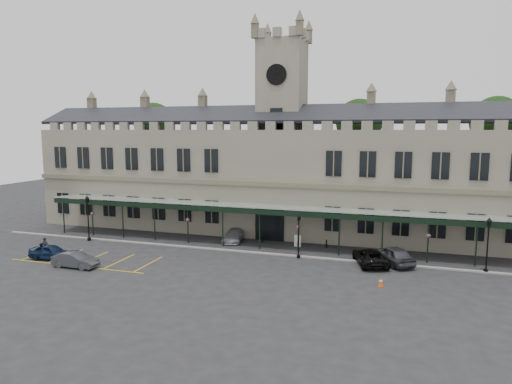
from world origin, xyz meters
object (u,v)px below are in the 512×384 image
(car_right_a, at_px, (393,255))
(car_van, at_px, (370,257))
(station_building, at_px, (281,177))
(car_left_a, at_px, (51,252))
(lamp_post_right, at_px, (488,240))
(car_taxi, at_px, (234,235))
(person_b, at_px, (41,251))
(lamp_post_left, at_px, (88,214))
(clock_tower, at_px, (282,120))
(sign_board, at_px, (297,241))
(person_a, at_px, (45,247))
(car_left_b, at_px, (75,260))
(lamp_post_mid, at_px, (299,232))
(traffic_cone, at_px, (381,282))

(car_right_a, bearing_deg, car_van, -11.99)
(station_building, relative_size, car_left_a, 14.55)
(lamp_post_right, distance_m, car_taxi, 24.60)
(station_building, height_order, car_left_a, station_building)
(car_taxi, distance_m, person_b, 18.98)
(lamp_post_left, bearing_deg, clock_tower, 30.55)
(sign_board, height_order, person_a, person_a)
(station_building, height_order, car_right_a, station_building)
(person_a, bearing_deg, station_building, 27.37)
(car_van, bearing_deg, car_taxi, -35.00)
(car_taxi, bearing_deg, car_van, -23.49)
(clock_tower, bearing_deg, car_left_b, -124.65)
(lamp_post_mid, distance_m, sign_board, 4.66)
(lamp_post_mid, xyz_separation_m, person_b, (-22.79, -7.70, -1.75))
(sign_board, distance_m, car_left_b, 21.43)
(lamp_post_mid, distance_m, car_van, 6.82)
(lamp_post_mid, height_order, car_van, lamp_post_mid)
(station_building, height_order, car_left_b, station_building)
(lamp_post_mid, height_order, traffic_cone, lamp_post_mid)
(station_building, bearing_deg, traffic_cone, -53.49)
(lamp_post_right, relative_size, car_right_a, 0.97)
(sign_board, xyz_separation_m, car_van, (7.58, -4.18, 0.12))
(lamp_post_right, relative_size, car_taxi, 1.06)
(sign_board, bearing_deg, station_building, 124.14)
(sign_board, bearing_deg, car_left_b, -136.31)
(person_a, height_order, person_b, person_a)
(sign_board, bearing_deg, lamp_post_left, -162.41)
(lamp_post_left, relative_size, car_right_a, 1.01)
(station_building, height_order, lamp_post_mid, station_building)
(lamp_post_mid, height_order, person_b, lamp_post_mid)
(lamp_post_left, bearing_deg, car_right_a, 1.67)
(lamp_post_mid, distance_m, lamp_post_right, 16.12)
(traffic_cone, height_order, car_left_b, car_left_b)
(clock_tower, bearing_deg, car_van, -44.69)
(station_building, bearing_deg, lamp_post_left, -149.65)
(traffic_cone, distance_m, person_b, 30.61)
(car_left_a, bearing_deg, lamp_post_mid, -74.16)
(lamp_post_left, xyz_separation_m, car_right_a, (31.80, 0.93, -2.11))
(clock_tower, relative_size, person_b, 15.69)
(lamp_post_left, height_order, lamp_post_mid, lamp_post_left)
(car_left_a, height_order, car_van, car_van)
(sign_board, distance_m, car_van, 8.65)
(car_left_b, relative_size, car_taxi, 0.92)
(lamp_post_right, bearing_deg, person_b, -168.19)
(person_b, bearing_deg, car_left_b, 158.79)
(person_a, bearing_deg, lamp_post_right, -5.12)
(lamp_post_left, bearing_deg, car_taxi, 16.55)
(station_building, height_order, traffic_cone, station_building)
(car_taxi, height_order, person_a, person_a)
(person_b, bearing_deg, clock_tower, -142.46)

